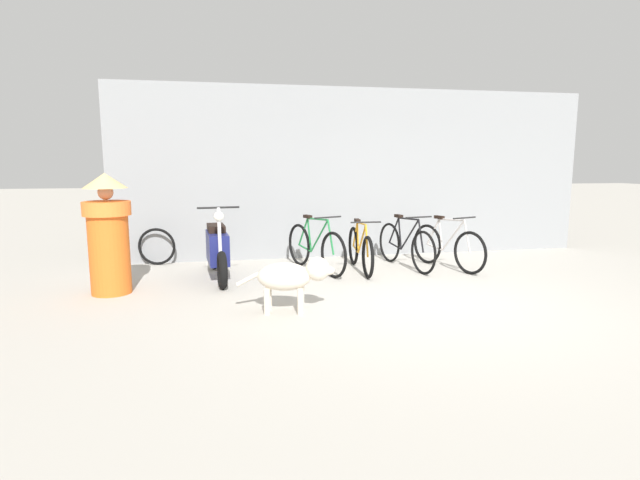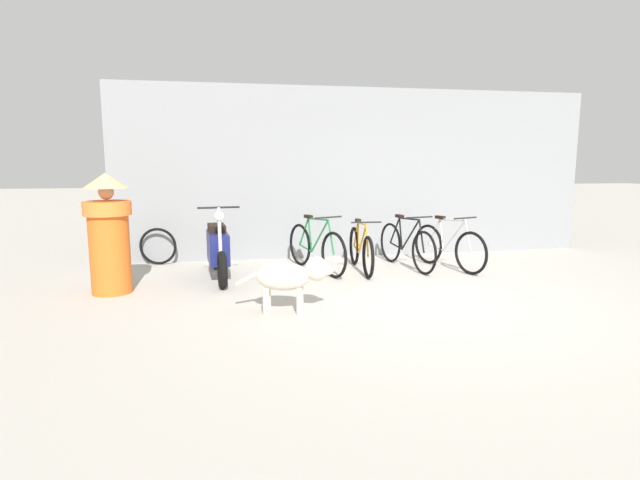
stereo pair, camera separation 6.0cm
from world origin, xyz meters
TOP-DOWN VIEW (x-y plane):
  - ground_plane at (0.00, 0.00)m, footprint 60.00×60.00m
  - shop_wall_back at (0.00, 3.26)m, footprint 8.67×0.20m
  - bicycle_0 at (-1.05, 2.01)m, footprint 0.66×1.68m
  - bicycle_1 at (-0.35, 1.90)m, footprint 0.46×1.66m
  - bicycle_2 at (0.44, 1.99)m, footprint 0.46×1.71m
  - bicycle_3 at (1.08, 1.80)m, footprint 0.61×1.56m
  - motorcycle at (-2.55, 1.83)m, footprint 0.58×1.87m
  - stray_dog at (-1.72, -0.09)m, footprint 1.12×0.46m
  - person_in_robes at (-3.92, 1.22)m, footprint 0.84×0.84m
  - spare_tire_left at (-3.55, 3.02)m, footprint 0.62×0.15m

SIDE VIEW (x-z plane):
  - ground_plane at x=0.00m, z-range 0.00..0.00m
  - spare_tire_left at x=-3.55m, z-range 0.00..0.62m
  - bicycle_1 at x=-0.35m, z-range -0.07..0.76m
  - bicycle_3 at x=1.08m, z-range -0.08..0.79m
  - bicycle_2 at x=0.44m, z-range -0.08..0.80m
  - bicycle_0 at x=-1.05m, z-range -0.08..0.82m
  - stray_dog at x=-1.72m, z-range 0.10..0.75m
  - motorcycle at x=-2.55m, z-range -0.12..0.97m
  - person_in_robes at x=-3.92m, z-range 0.02..1.59m
  - shop_wall_back at x=0.00m, z-range 0.00..3.01m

